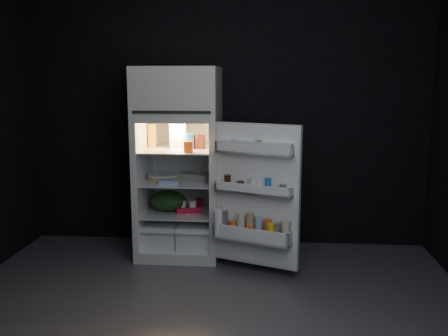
# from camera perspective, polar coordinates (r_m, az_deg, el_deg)

# --- Properties ---
(floor) EXTENTS (4.00, 3.40, 0.00)m
(floor) POSITION_cam_1_polar(r_m,az_deg,el_deg) (3.72, -1.90, -16.62)
(floor) COLOR #4A4A4F
(floor) RESTS_ON ground
(wall_back) EXTENTS (4.00, 0.00, 2.70)m
(wall_back) POSITION_cam_1_polar(r_m,az_deg,el_deg) (5.02, 0.26, 6.50)
(wall_back) COLOR black
(wall_back) RESTS_ON ground
(wall_front) EXTENTS (4.00, 0.00, 2.70)m
(wall_front) POSITION_cam_1_polar(r_m,az_deg,el_deg) (1.67, -8.93, -1.37)
(wall_front) COLOR black
(wall_front) RESTS_ON ground
(refrigerator) EXTENTS (0.76, 0.71, 1.78)m
(refrigerator) POSITION_cam_1_polar(r_m,az_deg,el_deg) (4.74, -5.11, 1.43)
(refrigerator) COLOR silver
(refrigerator) RESTS_ON ground
(fridge_door) EXTENTS (0.74, 0.44, 1.22)m
(fridge_door) POSITION_cam_1_polar(r_m,az_deg,el_deg) (4.22, 3.55, -3.54)
(fridge_door) COLOR silver
(fridge_door) RESTS_ON ground
(milk_jug) EXTENTS (0.18, 0.18, 0.24)m
(milk_jug) POSITION_cam_1_polar(r_m,az_deg,el_deg) (4.76, -5.32, 3.79)
(milk_jug) COLOR white
(milk_jug) RESTS_ON refrigerator
(mayo_jar) EXTENTS (0.14, 0.14, 0.14)m
(mayo_jar) POSITION_cam_1_polar(r_m,az_deg,el_deg) (4.68, -4.04, 3.07)
(mayo_jar) COLOR #226BB9
(mayo_jar) RESTS_ON refrigerator
(jam_jar) EXTENTS (0.12, 0.12, 0.13)m
(jam_jar) POSITION_cam_1_polar(r_m,az_deg,el_deg) (4.68, -2.81, 3.03)
(jam_jar) COLOR black
(jam_jar) RESTS_ON refrigerator
(amber_bottle) EXTENTS (0.09, 0.09, 0.22)m
(amber_bottle) POSITION_cam_1_polar(r_m,az_deg,el_deg) (4.83, -8.23, 3.70)
(amber_bottle) COLOR #BB891D
(amber_bottle) RESTS_ON refrigerator
(small_carton) EXTENTS (0.08, 0.07, 0.10)m
(small_carton) POSITION_cam_1_polar(r_m,az_deg,el_deg) (4.45, -4.07, 2.43)
(small_carton) COLOR #D35A18
(small_carton) RESTS_ON refrigerator
(egg_carton) EXTENTS (0.31, 0.22, 0.07)m
(egg_carton) POSITION_cam_1_polar(r_m,az_deg,el_deg) (4.69, -3.44, -1.05)
(egg_carton) COLOR gray
(egg_carton) RESTS_ON refrigerator
(pie) EXTENTS (0.32, 0.32, 0.04)m
(pie) POSITION_cam_1_polar(r_m,az_deg,el_deg) (4.80, -6.92, -1.03)
(pie) COLOR #A28955
(pie) RESTS_ON refrigerator
(flat_package) EXTENTS (0.18, 0.10, 0.04)m
(flat_package) POSITION_cam_1_polar(r_m,az_deg,el_deg) (4.55, -6.27, -1.63)
(flat_package) COLOR #86AECF
(flat_package) RESTS_ON refrigerator
(wrapped_pkg) EXTENTS (0.11, 0.09, 0.05)m
(wrapped_pkg) POSITION_cam_1_polar(r_m,az_deg,el_deg) (4.87, -2.14, -0.73)
(wrapped_pkg) COLOR beige
(wrapped_pkg) RESTS_ON refrigerator
(produce_bag) EXTENTS (0.38, 0.34, 0.20)m
(produce_bag) POSITION_cam_1_polar(r_m,az_deg,el_deg) (4.80, -6.38, -3.75)
(produce_bag) COLOR #193815
(produce_bag) RESTS_ON refrigerator
(yogurt_tray) EXTENTS (0.27, 0.20, 0.05)m
(yogurt_tray) POSITION_cam_1_polar(r_m,az_deg,el_deg) (4.76, -4.08, -4.74)
(yogurt_tray) COLOR red
(yogurt_tray) RESTS_ON refrigerator
(small_can_red) EXTENTS (0.08, 0.08, 0.09)m
(small_can_red) POSITION_cam_1_polar(r_m,az_deg,el_deg) (4.91, -2.97, -3.99)
(small_can_red) COLOR red
(small_can_red) RESTS_ON refrigerator
(small_can_silver) EXTENTS (0.08, 0.08, 0.09)m
(small_can_silver) POSITION_cam_1_polar(r_m,az_deg,el_deg) (4.94, -2.68, -3.91)
(small_can_silver) COLOR #B9B9BD
(small_can_silver) RESTS_ON refrigerator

